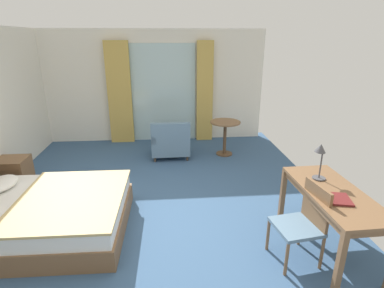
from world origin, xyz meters
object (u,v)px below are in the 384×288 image
Objects in this scene: closed_book at (340,199)px; nightstand at (14,174)px; bed at (41,214)px; desk_lamp at (320,154)px; armchair_by_window at (170,142)px; writing_desk at (333,198)px; desk_chair at (304,220)px; round_cafe_table at (225,130)px.

nightstand is at bearing 167.04° from closed_book.
desk_lamp is (3.46, -0.27, 0.82)m from bed.
armchair_by_window is at bearing 130.24° from closed_book.
bed is 4.61× the size of desk_lamp.
desk_chair is (-0.38, -0.13, -0.17)m from writing_desk.
round_cafe_table reaches higher than nightstand.
nightstand is at bearing -154.35° from armchair_by_window.
closed_book is 3.79m from armchair_by_window.
nightstand is at bearing -161.14° from round_cafe_table.
desk_chair is (3.12, -0.75, 0.24)m from bed.
armchair_by_window reaches higher than closed_book.
desk_chair is 1.13× the size of armchair_by_window.
writing_desk is 0.53m from desk_lamp.
bed is at bearing -138.24° from round_cafe_table.
desk_lamp is (4.37, -1.54, 0.81)m from nightstand.
closed_book is 0.33× the size of armchair_by_window.
desk_lamp is at bearing 101.04° from closed_book.
writing_desk is 0.22m from closed_book.
bed is at bearing 169.99° from writing_desk.
closed_book is (-0.01, -0.54, -0.30)m from desk_lamp.
desk_lamp is 1.66× the size of closed_book.
nightstand is at bearing 125.62° from bed.
desk_chair is 3.32m from round_cafe_table.
desk_chair is at bearing -85.62° from round_cafe_table.
writing_desk is at bearing 19.01° from desk_chair.
desk_lamp reaches higher than bed.
desk_lamp is at bearing -19.38° from nightstand.
closed_book reaches higher than round_cafe_table.
desk_lamp is 0.60× the size of round_cafe_table.
desk_chair is at bearing -177.92° from closed_book.
desk_lamp is 0.62m from closed_book.
closed_book is at bearing -25.49° from nightstand.
desk_chair is 0.83m from desk_lamp.
round_cafe_table is (1.17, 0.04, 0.21)m from armchair_by_window.
desk_lamp is at bearing -4.44° from bed.
armchair_by_window is (-1.80, 3.14, -0.35)m from writing_desk.
bed is 3.04m from armchair_by_window.
desk_lamp is at bearing -78.06° from round_cafe_table.
writing_desk is 0.44m from desk_chair.
round_cafe_table is (-0.25, 3.31, 0.04)m from desk_chair.
bed is 2.24× the size of desk_chair.
round_cafe_table is at bearing 101.26° from writing_desk.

